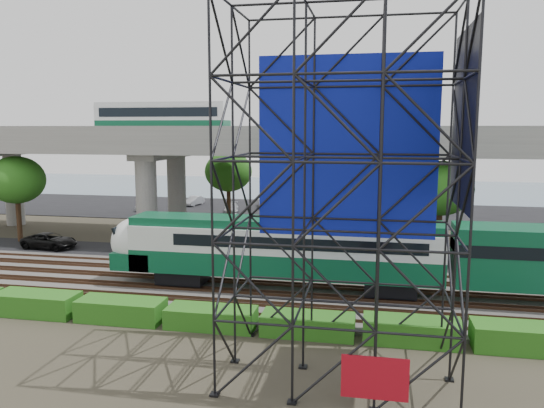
# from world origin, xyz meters

# --- Properties ---
(ground) EXTENTS (140.00, 140.00, 0.00)m
(ground) POSITION_xyz_m (0.00, 0.00, 0.00)
(ground) COLOR #474233
(ground) RESTS_ON ground
(ballast_bed) EXTENTS (90.00, 12.00, 0.20)m
(ballast_bed) POSITION_xyz_m (0.00, 2.00, 0.10)
(ballast_bed) COLOR slate
(ballast_bed) RESTS_ON ground
(service_road) EXTENTS (90.00, 5.00, 0.08)m
(service_road) POSITION_xyz_m (0.00, 10.50, 0.04)
(service_road) COLOR black
(service_road) RESTS_ON ground
(parking_lot) EXTENTS (90.00, 18.00, 0.08)m
(parking_lot) POSITION_xyz_m (0.00, 34.00, 0.04)
(parking_lot) COLOR black
(parking_lot) RESTS_ON ground
(harbor_water) EXTENTS (140.00, 40.00, 0.03)m
(harbor_water) POSITION_xyz_m (0.00, 56.00, 0.01)
(harbor_water) COLOR slate
(harbor_water) RESTS_ON ground
(rail_tracks) EXTENTS (90.00, 9.52, 0.16)m
(rail_tracks) POSITION_xyz_m (0.00, 2.00, 0.28)
(rail_tracks) COLOR #472D1E
(rail_tracks) RESTS_ON ballast_bed
(commuter_train) EXTENTS (29.30, 3.06, 4.30)m
(commuter_train) POSITION_xyz_m (5.75, 2.00, 2.88)
(commuter_train) COLOR black
(commuter_train) RESTS_ON rail_tracks
(overpass) EXTENTS (80.00, 12.00, 12.40)m
(overpass) POSITION_xyz_m (-0.72, 16.00, 8.21)
(overpass) COLOR #9E9B93
(overpass) RESTS_ON ground
(scaffold_tower) EXTENTS (9.36, 6.36, 15.00)m
(scaffold_tower) POSITION_xyz_m (7.77, -7.98, 7.47)
(scaffold_tower) COLOR black
(scaffold_tower) RESTS_ON ground
(hedge_strip) EXTENTS (34.60, 1.80, 1.20)m
(hedge_strip) POSITION_xyz_m (1.01, -4.30, 0.56)
(hedge_strip) COLOR #226316
(hedge_strip) RESTS_ON ground
(trees) EXTENTS (40.94, 16.94, 7.69)m
(trees) POSITION_xyz_m (-4.67, 16.17, 5.57)
(trees) COLOR #382314
(trees) RESTS_ON ground
(suv) EXTENTS (4.80, 2.51, 1.29)m
(suv) POSITION_xyz_m (-17.69, 9.93, 0.73)
(suv) COLOR black
(suv) RESTS_ON service_road
(parked_cars) EXTENTS (37.69, 9.54, 1.26)m
(parked_cars) POSITION_xyz_m (0.35, 33.79, 0.68)
(parked_cars) COLOR white
(parked_cars) RESTS_ON parking_lot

